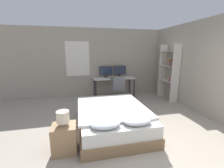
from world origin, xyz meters
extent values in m
plane|color=#9E9384|center=(0.00, 0.00, 0.00)|extent=(20.00, 20.00, 0.00)
cube|color=#9E9384|center=(0.00, 4.33, 1.35)|extent=(12.00, 0.06, 2.70)
cube|color=silver|center=(-1.33, 4.29, 1.51)|extent=(0.91, 0.01, 1.34)
cube|color=#A3B2CC|center=(-1.33, 4.30, 1.51)|extent=(0.83, 0.01, 1.26)
cube|color=#9E9384|center=(2.16, 1.50, 1.35)|extent=(0.06, 12.00, 2.70)
cube|color=#846647|center=(-0.59, 1.39, 0.11)|extent=(1.53, 2.07, 0.22)
cube|color=silver|center=(-0.59, 1.39, 0.35)|extent=(1.47, 2.01, 0.25)
cube|color=silver|center=(-0.59, 1.52, 0.50)|extent=(1.57, 1.74, 0.05)
ellipsoid|color=silver|center=(-0.89, 0.61, 0.54)|extent=(0.55, 0.38, 0.13)
ellipsoid|color=silver|center=(-0.28, 0.61, 0.54)|extent=(0.55, 0.38, 0.13)
cube|color=#997551|center=(-1.62, 0.74, 0.26)|extent=(0.42, 0.39, 0.52)
cylinder|color=gray|center=(-1.62, 0.74, 0.53)|extent=(0.15, 0.15, 0.01)
cylinder|color=gray|center=(-1.62, 0.74, 0.56)|extent=(0.02, 0.02, 0.05)
cylinder|color=beige|center=(-1.62, 0.74, 0.69)|extent=(0.22, 0.22, 0.20)
cube|color=beige|center=(0.06, 3.94, 0.75)|extent=(1.64, 0.64, 0.03)
cylinder|color=#2D2D33|center=(-0.71, 3.67, 0.37)|extent=(0.05, 0.05, 0.73)
cylinder|color=#2D2D33|center=(0.83, 3.67, 0.37)|extent=(0.05, 0.05, 0.73)
cylinder|color=#2D2D33|center=(-0.71, 4.21, 0.37)|extent=(0.05, 0.05, 0.73)
cylinder|color=#2D2D33|center=(0.83, 4.21, 0.37)|extent=(0.05, 0.05, 0.73)
cylinder|color=black|center=(-0.24, 4.16, 0.77)|extent=(0.16, 0.16, 0.01)
cylinder|color=black|center=(-0.24, 4.16, 0.82)|extent=(0.03, 0.03, 0.09)
cube|color=black|center=(-0.24, 4.16, 1.03)|extent=(0.53, 0.03, 0.33)
cube|color=#232D42|center=(-0.24, 4.15, 1.03)|extent=(0.50, 0.00, 0.30)
cylinder|color=black|center=(0.36, 4.16, 0.77)|extent=(0.16, 0.16, 0.01)
cylinder|color=black|center=(0.36, 4.16, 0.82)|extent=(0.03, 0.03, 0.09)
cube|color=black|center=(0.36, 4.16, 1.03)|extent=(0.53, 0.03, 0.33)
cube|color=#232D42|center=(0.36, 4.15, 1.03)|extent=(0.50, 0.00, 0.30)
cube|color=black|center=(0.06, 3.73, 0.77)|extent=(0.39, 0.13, 0.02)
ellipsoid|color=black|center=(0.35, 3.73, 0.78)|extent=(0.07, 0.05, 0.04)
cylinder|color=black|center=(0.04, 3.31, 0.02)|extent=(0.52, 0.52, 0.04)
cylinder|color=gray|center=(0.04, 3.31, 0.23)|extent=(0.05, 0.05, 0.39)
cube|color=slate|center=(0.04, 3.31, 0.46)|extent=(0.47, 0.47, 0.07)
cube|color=slate|center=(0.04, 3.11, 0.72)|extent=(0.42, 0.05, 0.45)
cube|color=beige|center=(1.96, 2.69, 1.02)|extent=(0.31, 0.02, 2.05)
cube|color=beige|center=(1.96, 3.53, 1.02)|extent=(0.31, 0.02, 2.05)
cube|color=beige|center=(1.96, 3.11, 0.72)|extent=(0.31, 0.82, 0.02)
cube|color=beige|center=(1.96, 3.11, 1.27)|extent=(0.31, 0.82, 0.02)
cube|color=beige|center=(1.96, 3.11, 1.80)|extent=(0.31, 0.82, 0.02)
cube|color=orange|center=(1.96, 2.73, 0.85)|extent=(0.26, 0.04, 0.25)
cube|color=#BCB29E|center=(1.96, 2.77, 0.84)|extent=(0.26, 0.04, 0.22)
cube|color=#7A387F|center=(1.96, 2.82, 0.84)|extent=(0.26, 0.04, 0.22)
cube|color=#7A387F|center=(1.96, 2.87, 0.82)|extent=(0.26, 0.04, 0.18)
cube|color=gold|center=(1.96, 2.92, 0.82)|extent=(0.26, 0.04, 0.18)
cube|color=orange|center=(1.96, 2.73, 1.38)|extent=(0.26, 0.04, 0.20)
cube|color=teal|center=(1.96, 2.77, 1.38)|extent=(0.26, 0.02, 0.19)
cube|color=#B2332D|center=(1.96, 2.81, 1.37)|extent=(0.26, 0.03, 0.18)
cube|color=#B2332D|center=(1.96, 2.85, 1.39)|extent=(0.26, 0.02, 0.22)
cube|color=#337042|center=(1.96, 2.88, 1.39)|extent=(0.26, 0.03, 0.22)
cube|color=#2D4784|center=(1.96, 2.93, 1.37)|extent=(0.26, 0.04, 0.18)
cube|color=orange|center=(1.96, 2.98, 1.40)|extent=(0.26, 0.04, 0.24)
cube|color=#7A387F|center=(1.96, 3.03, 1.38)|extent=(0.26, 0.03, 0.20)
cube|color=gold|center=(1.96, 3.06, 1.40)|extent=(0.26, 0.03, 0.24)
camera|label=1|loc=(-1.31, -1.83, 1.82)|focal=24.00mm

